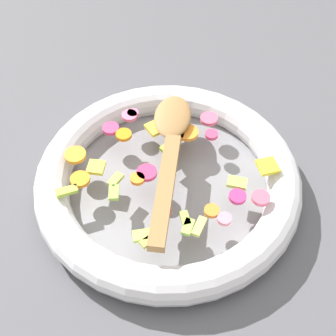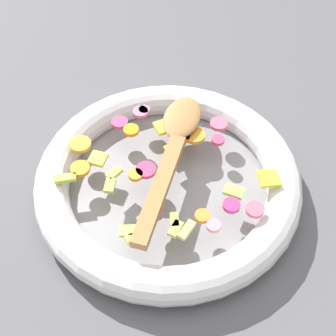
% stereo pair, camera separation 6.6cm
% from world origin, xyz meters
% --- Properties ---
extents(ground_plane, '(4.00, 4.00, 0.00)m').
position_xyz_m(ground_plane, '(0.00, 0.00, 0.00)').
color(ground_plane, '#4C4C51').
extents(skillet, '(0.39, 0.39, 0.05)m').
position_xyz_m(skillet, '(0.00, 0.00, 0.02)').
color(skillet, slate).
rests_on(skillet, ground_plane).
extents(chopped_vegetables, '(0.26, 0.31, 0.01)m').
position_xyz_m(chopped_vegetables, '(-0.01, -0.01, 0.05)').
color(chopped_vegetables, orange).
rests_on(chopped_vegetables, skillet).
extents(wooden_spoon, '(0.28, 0.06, 0.01)m').
position_xyz_m(wooden_spoon, '(-0.03, 0.00, 0.06)').
color(wooden_spoon, olive).
rests_on(wooden_spoon, chopped_vegetables).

